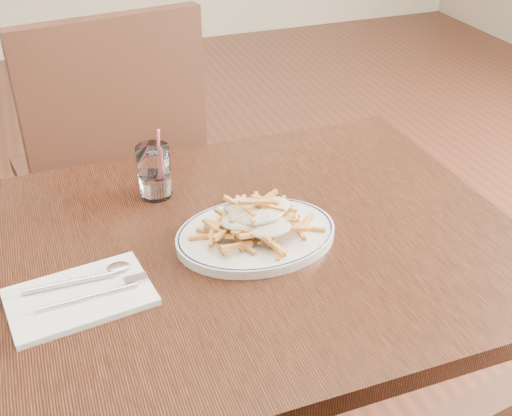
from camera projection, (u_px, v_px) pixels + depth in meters
name	position (u px, v px, depth m)	size (l,w,h in m)	color
table	(204.00, 282.00, 1.22)	(1.20, 0.80, 0.75)	black
chair_far	(112.00, 162.00, 1.82)	(0.53, 0.53, 1.02)	#311910
fries_plate	(256.00, 235.00, 1.20)	(0.35, 0.32, 0.02)	silver
loaded_fries	(256.00, 216.00, 1.17)	(0.23, 0.21, 0.06)	#C6883C
napkin	(80.00, 297.00, 1.05)	(0.23, 0.15, 0.01)	white
cutlery	(78.00, 290.00, 1.05)	(0.21, 0.08, 0.01)	silver
water_glass	(155.00, 174.00, 1.31)	(0.07, 0.07, 0.15)	white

